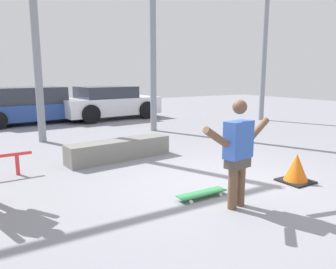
% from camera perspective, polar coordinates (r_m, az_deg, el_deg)
% --- Properties ---
extents(ground_plane, '(36.00, 36.00, 0.00)m').
position_cam_1_polar(ground_plane, '(5.48, 8.05, -8.80)').
color(ground_plane, gray).
extents(skateboarder, '(1.35, 0.34, 1.48)m').
position_cam_1_polar(skateboarder, '(4.47, 12.10, -2.62)').
color(skateboarder, brown).
rests_on(skateboarder, ground_plane).
extents(skateboard, '(0.80, 0.26, 0.08)m').
position_cam_1_polar(skateboard, '(4.94, 5.92, -10.17)').
color(skateboard, '#338C4C').
rests_on(skateboard, ground_plane).
extents(grind_box, '(2.32, 0.72, 0.42)m').
position_cam_1_polar(grind_box, '(7.09, -8.45, -2.61)').
color(grind_box, slate).
rests_on(grind_box, ground_plane).
extents(canopy_support_right, '(5.09, 0.20, 6.85)m').
position_cam_1_polar(canopy_support_right, '(12.05, 8.32, 21.09)').
color(canopy_support_right, gray).
rests_on(canopy_support_right, ground_plane).
extents(parked_car_blue, '(4.66, 2.23, 1.33)m').
position_cam_1_polar(parked_car_blue, '(13.18, -22.58, 4.61)').
color(parked_car_blue, '#284793').
rests_on(parked_car_blue, ground_plane).
extents(parked_car_white, '(4.08, 2.22, 1.32)m').
position_cam_1_polar(parked_car_white, '(13.59, -10.23, 5.44)').
color(parked_car_white, white).
rests_on(parked_car_white, ground_plane).
extents(traffic_cone, '(0.50, 0.50, 0.49)m').
position_cam_1_polar(traffic_cone, '(5.95, 21.44, -5.51)').
color(traffic_cone, black).
rests_on(traffic_cone, ground_plane).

